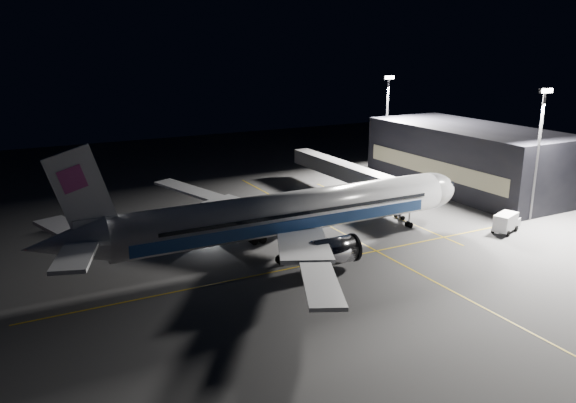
# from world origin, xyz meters

# --- Properties ---
(ground) EXTENTS (200.00, 200.00, 0.00)m
(ground) POSITION_xyz_m (0.00, 0.00, 0.00)
(ground) COLOR #4C4C4F
(ground) RESTS_ON ground
(guide_line_main) EXTENTS (0.25, 80.00, 0.01)m
(guide_line_main) POSITION_xyz_m (10.00, 0.00, 0.01)
(guide_line_main) COLOR gold
(guide_line_main) RESTS_ON ground
(guide_line_cross) EXTENTS (70.00, 0.25, 0.01)m
(guide_line_cross) POSITION_xyz_m (0.00, -6.00, 0.01)
(guide_line_cross) COLOR gold
(guide_line_cross) RESTS_ON ground
(guide_line_side) EXTENTS (0.25, 40.00, 0.01)m
(guide_line_side) POSITION_xyz_m (22.00, 10.00, 0.01)
(guide_line_side) COLOR gold
(guide_line_side) RESTS_ON ground
(airliner) EXTENTS (61.48, 54.22, 16.64)m
(airliner) POSITION_xyz_m (-1.08, 0.00, 5.16)
(airliner) COLOR silver
(airliner) RESTS_ON ground
(terminal) EXTENTS (18.12, 40.00, 12.00)m
(terminal) POSITION_xyz_m (45.98, 14.00, 6.00)
(terminal) COLOR black
(terminal) RESTS_ON ground
(jet_bridge) EXTENTS (3.60, 34.40, 6.30)m
(jet_bridge) POSITION_xyz_m (22.00, 18.06, 4.58)
(jet_bridge) COLOR #B2B2B7
(jet_bridge) RESTS_ON ground
(floodlight_mast_north) EXTENTS (2.40, 0.68, 20.70)m
(floodlight_mast_north) POSITION_xyz_m (40.00, 31.99, 12.37)
(floodlight_mast_north) COLOR #59595E
(floodlight_mast_north) RESTS_ON ground
(floodlight_mast_south) EXTENTS (2.40, 0.67, 20.70)m
(floodlight_mast_south) POSITION_xyz_m (40.00, -6.01, 12.37)
(floodlight_mast_south) COLOR #59595E
(floodlight_mast_south) RESTS_ON ground
(service_truck) EXTENTS (6.03, 4.07, 2.88)m
(service_truck) POSITION_xyz_m (32.07, -8.31, 1.54)
(service_truck) COLOR white
(service_truck) RESTS_ON ground
(baggage_tug) EXTENTS (2.74, 2.49, 1.63)m
(baggage_tug) POSITION_xyz_m (-8.10, 10.12, 0.75)
(baggage_tug) COLOR black
(baggage_tug) RESTS_ON ground
(safety_cone_a) EXTENTS (0.37, 0.37, 0.55)m
(safety_cone_a) POSITION_xyz_m (-6.13, 14.00, 0.27)
(safety_cone_a) COLOR #DD4609
(safety_cone_a) RESTS_ON ground
(safety_cone_b) EXTENTS (0.40, 0.40, 0.60)m
(safety_cone_b) POSITION_xyz_m (1.09, 4.00, 0.30)
(safety_cone_b) COLOR #DD4609
(safety_cone_b) RESTS_ON ground
(safety_cone_c) EXTENTS (0.41, 0.41, 0.61)m
(safety_cone_c) POSITION_xyz_m (3.89, 14.00, 0.30)
(safety_cone_c) COLOR #DD4609
(safety_cone_c) RESTS_ON ground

